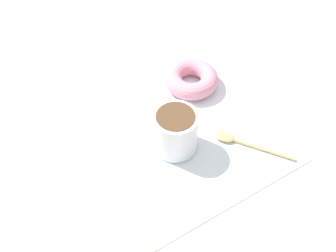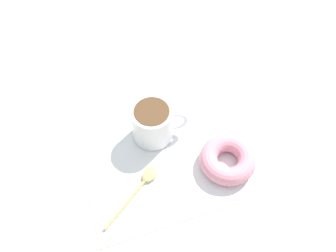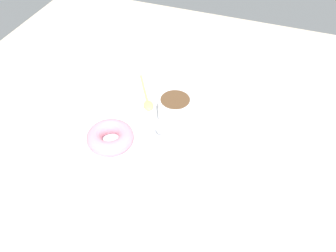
# 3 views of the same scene
# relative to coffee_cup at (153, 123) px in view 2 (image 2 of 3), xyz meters

# --- Properties ---
(ground_plane) EXTENTS (1.20, 1.20, 0.02)m
(ground_plane) POSITION_rel_coffee_cup_xyz_m (0.02, 0.04, -0.05)
(ground_plane) COLOR beige
(napkin) EXTENTS (0.38, 0.38, 0.00)m
(napkin) POSITION_rel_coffee_cup_xyz_m (0.01, 0.03, -0.04)
(napkin) COLOR white
(napkin) RESTS_ON ground_plane
(coffee_cup) EXTENTS (0.08, 0.11, 0.08)m
(coffee_cup) POSITION_rel_coffee_cup_xyz_m (0.00, 0.00, 0.00)
(coffee_cup) COLOR white
(coffee_cup) RESTS_ON napkin
(donut) EXTENTS (0.10, 0.10, 0.03)m
(donut) POSITION_rel_coffee_cup_xyz_m (0.11, 0.10, -0.02)
(donut) COLOR pink
(donut) RESTS_ON napkin
(spoon) EXTENTS (0.09, 0.13, 0.01)m
(spoon) POSITION_rel_coffee_cup_xyz_m (0.09, -0.06, -0.04)
(spoon) COLOR #D8B772
(spoon) RESTS_ON napkin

